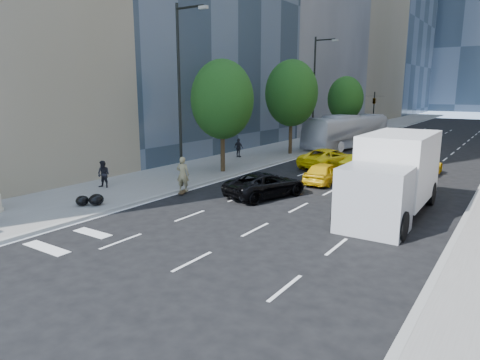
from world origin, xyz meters
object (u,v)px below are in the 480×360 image
Objects in this scene: black_sedan_mercedes at (385,189)px; box_truck at (393,175)px; skateboarder at (183,177)px; black_sedan_lincoln at (266,185)px; city_bus at (347,131)px.

black_sedan_mercedes is 0.64× the size of box_truck.
black_sedan_mercedes is at bearing 112.48° from box_truck.
box_truck is (10.52, 2.32, 0.89)m from skateboarder.
black_sedan_lincoln is 6.57m from box_truck.
city_bus is 1.51× the size of box_truck.
box_truck is (6.45, 0.32, 1.20)m from black_sedan_lincoln.
skateboarder is at bearing -80.78° from city_bus.
city_bus reaches higher than black_sedan_lincoln.
skateboarder is 0.39× the size of black_sedan_mercedes.
skateboarder is 10.81m from box_truck.
black_sedan_mercedes is (5.66, 2.18, 0.06)m from black_sedan_lincoln.
skateboarder is 4.54m from black_sedan_lincoln.
box_truck reaches higher than black_sedan_mercedes.
box_truck is at bearing -54.05° from city_bus.
skateboarder reaches higher than black_sedan_lincoln.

